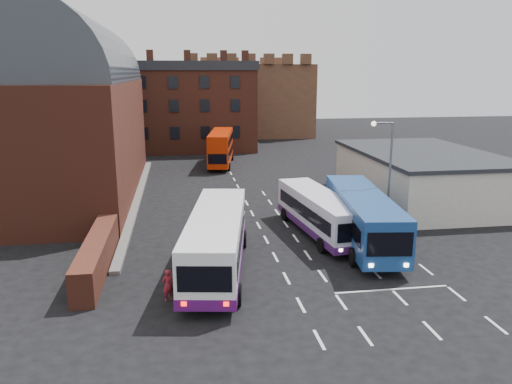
{
  "coord_description": "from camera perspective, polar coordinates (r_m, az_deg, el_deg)",
  "views": [
    {
      "loc": [
        -5.42,
        -25.22,
        10.81
      ],
      "look_at": [
        0.0,
        10.0,
        2.2
      ],
      "focal_mm": 35.0,
      "sensor_mm": 36.0,
      "label": 1
    }
  ],
  "objects": [
    {
      "name": "railway_station",
      "position": [
        47.41,
        -21.27,
        8.84
      ],
      "size": [
        12.0,
        28.0,
        16.0
      ],
      "color": "#602B1E",
      "rests_on": "ground"
    },
    {
      "name": "bus_red_double",
      "position": [
        58.9,
        -4.04,
        5.07
      ],
      "size": [
        3.86,
        10.25,
        4.01
      ],
      "rotation": [
        0.0,
        0.0,
        2.98
      ],
      "color": "#C02403",
      "rests_on": "ground"
    },
    {
      "name": "castle_keep",
      "position": [
        92.06,
        -1.64,
        10.58
      ],
      "size": [
        22.0,
        22.0,
        12.0
      ],
      "primitive_type": "cube",
      "color": "brown",
      "rests_on": "ground"
    },
    {
      "name": "street_lamp",
      "position": [
        34.83,
        14.69,
        2.88
      ],
      "size": [
        1.56,
        0.34,
        7.64
      ],
      "rotation": [
        0.0,
        0.0,
        -0.06
      ],
      "color": "#5B5D63",
      "rests_on": "ground"
    },
    {
      "name": "bus_white_inbound",
      "position": [
        33.93,
        7.22,
        -2.13
      ],
      "size": [
        3.6,
        10.66,
        2.85
      ],
      "rotation": [
        0.0,
        0.0,
        3.26
      ],
      "color": "white",
      "rests_on": "ground"
    },
    {
      "name": "ground",
      "position": [
        27.97,
        3.16,
        -9.17
      ],
      "size": [
        180.0,
        180.0,
        0.0
      ],
      "primitive_type": "plane",
      "color": "black"
    },
    {
      "name": "cream_building",
      "position": [
        45.06,
        18.4,
        1.81
      ],
      "size": [
        10.4,
        16.4,
        4.25
      ],
      "color": "beige",
      "rests_on": "ground"
    },
    {
      "name": "pedestrian_beige",
      "position": [
        24.69,
        -6.83,
        -10.57
      ],
      "size": [
        0.87,
        0.77,
        1.49
      ],
      "primitive_type": "imported",
      "rotation": [
        0.0,
        0.0,
        3.49
      ],
      "color": "tan",
      "rests_on": "ground"
    },
    {
      "name": "pedestrian_red",
      "position": [
        24.8,
        -10.05,
        -10.44
      ],
      "size": [
        0.68,
        0.58,
        1.6
      ],
      "primitive_type": "imported",
      "rotation": [
        0.0,
        0.0,
        3.54
      ],
      "color": "maroon",
      "rests_on": "ground"
    },
    {
      "name": "brick_terrace",
      "position": [
        71.42,
        -9.31,
        9.14
      ],
      "size": [
        22.0,
        10.0,
        11.0
      ],
      "primitive_type": "cube",
      "color": "brown",
      "rests_on": "ground"
    },
    {
      "name": "bus_white_outbound",
      "position": [
        27.63,
        -4.54,
        -5.2
      ],
      "size": [
        4.64,
        12.3,
        3.28
      ],
      "rotation": [
        0.0,
        0.0,
        -0.16
      ],
      "color": "white",
      "rests_on": "ground"
    },
    {
      "name": "forecourt_wall",
      "position": [
        29.36,
        -17.7,
        -6.82
      ],
      "size": [
        1.2,
        10.0,
        1.8
      ],
      "primitive_type": "cube",
      "color": "#602B1E",
      "rests_on": "ground"
    },
    {
      "name": "bus_blue",
      "position": [
        32.52,
        12.09,
        -2.56
      ],
      "size": [
        4.22,
        12.26,
        3.28
      ],
      "rotation": [
        0.0,
        0.0,
        3.02
      ],
      "color": "navy",
      "rests_on": "ground"
    }
  ]
}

